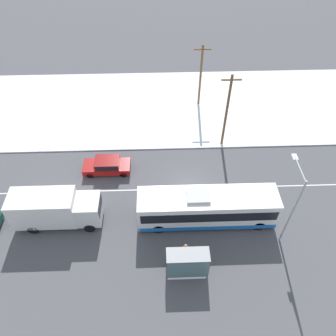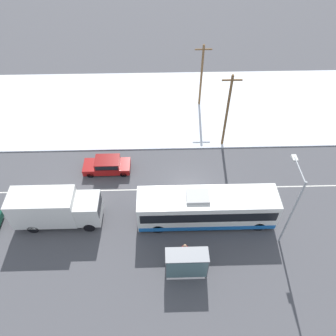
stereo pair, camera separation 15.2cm
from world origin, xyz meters
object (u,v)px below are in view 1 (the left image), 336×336
Objects in this scene: pedestrian_at_stop at (185,249)px; bus_shelter at (188,263)px; utility_pole_roadside at (227,111)px; streetlamp at (293,199)px; utility_pole_snowlot at (201,75)px; box_truck at (54,209)px; sedan_car at (107,165)px; city_bus at (207,208)px.

bus_shelter reaches higher than pedestrian_at_stop.
streetlamp is at bearing -74.78° from utility_pole_roadside.
utility_pole_roadside is (4.62, 14.02, 2.53)m from bus_shelter.
bus_shelter is 0.42× the size of streetlamp.
box_truck is at bearing -129.48° from utility_pole_snowlot.
box_truck is 0.87× the size of utility_pole_roadside.
utility_pole_roadside reaches higher than streetlamp.
utility_pole_snowlot is at bearing 104.67° from streetlamp.
pedestrian_at_stop is at bearing 91.80° from bus_shelter.
utility_pole_snowlot is (-4.68, 17.86, -0.69)m from streetlamp.
pedestrian_at_stop is at bearing -98.59° from utility_pole_snowlot.
city_bus is at bearing 146.22° from sedan_car.
utility_pole_roadside is at bearing 105.22° from streetlamp.
city_bus is at bearing -93.47° from utility_pole_snowlot.
sedan_car is (3.53, 5.64, -1.00)m from box_truck.
bus_shelter is (0.05, -1.47, 0.70)m from pedestrian_at_stop.
streetlamp is at bearing -75.33° from utility_pole_snowlot.
utility_pole_roadside is at bearing 73.64° from city_bus.
box_truck is 1.60× the size of sedan_car.
box_truck is 20.86m from utility_pole_snowlot.
utility_pole_roadside is 1.09× the size of utility_pole_snowlot.
utility_pole_roadside is at bearing 71.74° from bus_shelter.
streetlamp is (14.34, -7.48, 3.76)m from sedan_car.
sedan_car is 12.36m from utility_pole_roadside.
utility_pole_snowlot is (9.67, 10.38, 3.07)m from sedan_car.
box_truck is at bearing 161.07° from pedestrian_at_stop.
streetlamp is at bearing 22.55° from bus_shelter.
pedestrian_at_stop is 0.22× the size of streetlamp.
utility_pole_snowlot is (2.95, 19.53, 2.88)m from pedestrian_at_stop.
utility_pole_roadside reaches higher than bus_shelter.
utility_pole_roadside is at bearing -76.19° from utility_pole_snowlot.
streetlamp reaches higher than city_bus.
box_truck is 4.36× the size of pedestrian_at_stop.
box_truck reaches higher than pedestrian_at_stop.
box_truck reaches higher than city_bus.
utility_pole_roadside reaches higher than utility_pole_snowlot.
sedan_car is at bearing -132.96° from utility_pole_snowlot.
box_truck is at bearing 174.12° from streetlamp.
city_bus is 6.93× the size of pedestrian_at_stop.
city_bus is at bearing 68.23° from bus_shelter.
box_truck is 11.43m from bus_shelter.
streetlamp reaches higher than pedestrian_at_stop.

